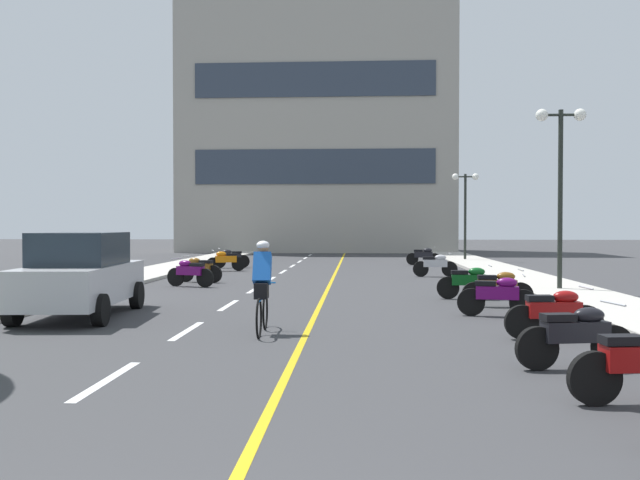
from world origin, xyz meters
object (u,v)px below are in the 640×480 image
motorcycle_4 (498,295)px  motorcycle_11 (231,258)px  street_lamp_mid (561,158)px  motorcycle_2 (576,335)px  motorcycle_8 (199,269)px  motorcycle_9 (435,264)px  cyclist_rider (262,285)px  street_lamp_far (465,196)px  motorcycle_5 (498,287)px  motorcycle_6 (469,282)px  motorcycle_7 (190,272)px  motorcycle_12 (424,256)px  motorcycle_10 (226,260)px  parked_car_near (81,274)px  motorcycle_3 (555,312)px

motorcycle_4 → motorcycle_11: (-8.90, 16.09, 0.00)m
street_lamp_mid → motorcycle_2: (-2.95, -10.72, -3.49)m
motorcycle_8 → motorcycle_9: (8.47, 2.97, 0.00)m
motorcycle_11 → cyclist_rider: (4.14, -18.56, 0.41)m
street_lamp_far → motorcycle_9: bearing=-104.4°
motorcycle_9 → motorcycle_5: bearing=-87.5°
motorcycle_2 → motorcycle_6: (-0.02, 8.69, 0.00)m
motorcycle_9 → cyclist_rider: bearing=-109.0°
motorcycle_4 → motorcycle_2: bearing=-90.3°
motorcycle_7 → motorcycle_8: bearing=93.4°
street_lamp_mid → motorcycle_12: bearing=101.4°
motorcycle_7 → motorcycle_10: size_ratio=1.00×
street_lamp_mid → cyclist_rider: (-7.69, -7.91, -3.08)m
motorcycle_11 → cyclist_rider: 19.02m
motorcycle_9 → motorcycle_11: size_ratio=1.03×
street_lamp_far → parked_car_near: street_lamp_far is taller
cyclist_rider → motorcycle_10: bearing=103.6°
street_lamp_far → motorcycle_10: (-11.59, -8.61, -3.13)m
motorcycle_3 → motorcycle_6: (-0.42, 6.29, 0.00)m
street_lamp_far → motorcycle_8: street_lamp_far is taller
street_lamp_mid → motorcycle_3: bearing=-107.0°
street_lamp_mid → motorcycle_4: 7.08m
motorcycle_12 → motorcycle_9: bearing=-92.2°
street_lamp_far → motorcycle_3: (-2.49, -25.44, -3.13)m
motorcycle_12 → parked_car_near: bearing=-115.6°
motorcycle_7 → motorcycle_12: 14.94m
parked_car_near → motorcycle_10: bearing=88.9°
motorcycle_4 → motorcycle_12: (0.24, 18.76, 0.00)m
street_lamp_far → motorcycle_3: street_lamp_far is taller
motorcycle_6 → motorcycle_12: size_ratio=1.00×
motorcycle_7 → motorcycle_12: same height
motorcycle_4 → cyclist_rider: bearing=-152.5°
motorcycle_6 → motorcycle_10: same height
parked_car_near → motorcycle_7: parked_car_near is taller
street_lamp_far → motorcycle_4: (-2.86, -22.54, -3.13)m
motorcycle_8 → motorcycle_11: size_ratio=1.00×
motorcycle_3 → motorcycle_5: size_ratio=1.00×
street_lamp_far → motorcycle_10: size_ratio=2.87×
motorcycle_5 → cyclist_rider: cyclist_rider is taller
motorcycle_2 → motorcycle_4: same height
motorcycle_5 → motorcycle_12: same height
motorcycle_2 → motorcycle_8: bearing=122.1°
street_lamp_mid → street_lamp_far: (-0.06, 17.11, -0.36)m
motorcycle_8 → cyclist_rider: (3.75, -10.73, 0.41)m
motorcycle_3 → motorcycle_11: 21.13m
parked_car_near → motorcycle_11: bearing=89.7°
street_lamp_mid → cyclist_rider: 11.45m
street_lamp_far → motorcycle_6: (-2.91, -19.14, -3.13)m
motorcycle_2 → motorcycle_8: (-8.48, 13.54, 0.00)m
motorcycle_2 → motorcycle_5: bearing=86.8°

